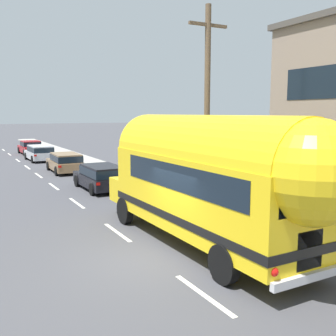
% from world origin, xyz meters
% --- Properties ---
extents(ground_plane, '(300.00, 300.00, 0.00)m').
position_xyz_m(ground_plane, '(0.00, 0.00, 0.00)').
color(ground_plane, '#424247').
extents(lane_markings, '(3.92, 80.00, 0.01)m').
position_xyz_m(lane_markings, '(2.67, 12.92, 0.00)').
color(lane_markings, silver).
rests_on(lane_markings, ground).
extents(sidewalk_slab, '(2.39, 90.00, 0.15)m').
position_xyz_m(sidewalk_slab, '(4.98, 10.00, 0.07)').
color(sidewalk_slab, '#9E9B93').
rests_on(sidewalk_slab, ground).
extents(utility_pole, '(1.80, 0.24, 8.50)m').
position_xyz_m(utility_pole, '(4.44, 3.95, 4.42)').
color(utility_pole, brown).
rests_on(utility_pole, ground).
extents(painted_bus, '(2.71, 10.72, 4.12)m').
position_xyz_m(painted_bus, '(1.91, -0.18, 2.30)').
color(painted_bus, yellow).
rests_on(painted_bus, ground).
extents(car_lead, '(2.01, 4.26, 1.37)m').
position_xyz_m(car_lead, '(2.09, 10.63, 0.79)').
color(car_lead, black).
rests_on(car_lead, ground).
extents(car_second, '(2.04, 4.41, 1.37)m').
position_xyz_m(car_second, '(1.95, 17.98, 0.78)').
color(car_second, olive).
rests_on(car_second, ground).
extents(car_third, '(2.01, 4.42, 1.37)m').
position_xyz_m(car_third, '(1.67, 25.82, 0.79)').
color(car_third, silver).
rests_on(car_third, ground).
extents(car_fourth, '(2.04, 4.54, 1.37)m').
position_xyz_m(car_fourth, '(1.96, 32.28, 0.74)').
color(car_fourth, '#A5191E').
rests_on(car_fourth, ground).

